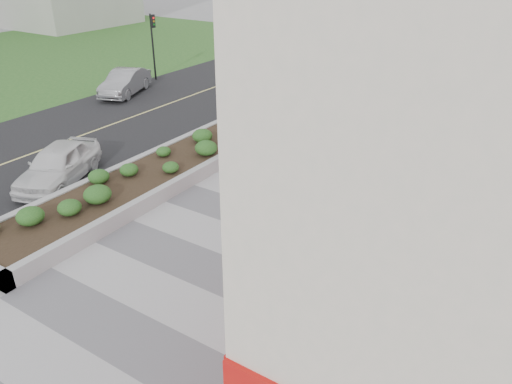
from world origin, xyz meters
TOP-DOWN VIEW (x-y plane):
  - ground at (0.00, 0.00)m, footprint 160.00×160.00m
  - walkway at (0.00, 3.00)m, footprint 8.00×36.00m
  - planter at (-5.50, 7.00)m, footprint 3.00×18.00m
  - street at (-12.00, 7.00)m, footprint 10.00×40.00m
  - traffic_signal_near at (-7.23, 17.50)m, footprint 0.33×0.28m
  - traffic_signal_far at (-16.43, 17.00)m, footprint 0.33×0.28m
  - manhole_cover at (0.50, 3.00)m, footprint 0.44×0.44m
  - skateboarder at (0.23, 4.08)m, footprint 0.50×0.74m
  - car_white at (-8.50, 3.23)m, footprint 3.35×4.71m
  - car_silver at (-15.50, 13.36)m, footprint 3.04×4.70m
  - car_dark at (-8.50, 22.00)m, footprint 2.56×4.44m

SIDE VIEW (x-z plane):
  - ground at x=0.00m, z-range 0.00..0.00m
  - street at x=-12.00m, z-range 0.00..0.00m
  - manhole_cover at x=0.50m, z-range 0.00..0.01m
  - walkway at x=0.00m, z-range 0.00..0.01m
  - planter at x=-5.50m, z-range -0.03..0.87m
  - car_dark at x=-8.50m, z-range 0.00..1.21m
  - skateboarder at x=0.23m, z-range 0.01..1.35m
  - car_silver at x=-15.50m, z-range 0.00..1.46m
  - car_white at x=-8.50m, z-range 0.00..1.49m
  - traffic_signal_near at x=-7.23m, z-range 0.66..4.86m
  - traffic_signal_far at x=-16.43m, z-range 0.66..4.86m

